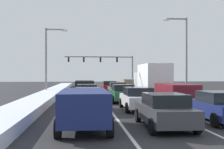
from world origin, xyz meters
name	(u,v)px	position (x,y,z in m)	size (l,w,h in m)	color
ground_plane	(120,99)	(0.00, 21.23, 0.00)	(138.02, 138.02, 0.00)	#28282B
lane_stripe_between_right_lane_and_center_lane	(129,95)	(1.70, 26.54, 0.00)	(0.14, 58.39, 0.01)	silver
lane_stripe_between_center_lane_and_left_lane	(99,95)	(-1.70, 26.54, 0.00)	(0.14, 58.39, 0.01)	silver
snow_bank_right_shoulder	(174,92)	(7.00, 26.54, 0.28)	(1.22, 58.39, 0.55)	silver
snow_bank_left_shoulder	(51,93)	(-7.00, 26.54, 0.28)	(2.18, 58.39, 0.56)	silver
sedan_navy_right_lane_nearest	(219,106)	(3.22, 7.65, 0.76)	(2.00, 4.50, 1.51)	navy
suv_maroon_right_lane_second	(176,93)	(3.18, 14.24, 1.02)	(2.16, 4.90, 1.67)	maroon
box_truck_right_lane_third	(152,79)	(3.41, 22.55, 1.90)	(2.53, 7.20, 3.36)	#B7BABF
sedan_black_right_lane_fourth	(140,87)	(3.57, 29.76, 0.76)	(2.00, 4.50, 1.51)	black
suv_tan_right_lane_fifth	(128,83)	(3.22, 36.79, 1.02)	(2.16, 4.90, 1.67)	#937F60
sedan_charcoal_center_lane_nearest	(164,110)	(0.10, 6.41, 0.76)	(2.00, 4.50, 1.51)	#38383D
sedan_white_center_lane_second	(138,98)	(0.10, 12.75, 0.76)	(2.00, 4.50, 1.51)	silver
sedan_green_center_lane_third	(123,93)	(-0.14, 18.31, 0.76)	(2.00, 4.50, 1.51)	#1E5633
sedan_gray_center_lane_fourth	(118,89)	(0.24, 25.28, 0.76)	(2.00, 4.50, 1.51)	slate
sedan_red_center_lane_fifth	(109,87)	(-0.10, 31.64, 0.76)	(2.00, 4.50, 1.51)	maroon
suv_navy_left_lane_nearest	(84,106)	(-3.43, 6.28, 1.02)	(2.16, 4.90, 1.67)	navy
sedan_maroon_left_lane_second	(88,99)	(-3.15, 12.41, 0.76)	(2.00, 4.50, 1.51)	maroon
sedan_silver_left_lane_third	(87,93)	(-3.18, 18.95, 0.76)	(2.00, 4.50, 1.51)	#B7BABF
suv_black_left_lane_fourth	(84,87)	(-3.35, 25.88, 1.02)	(2.16, 4.90, 1.67)	black
sedan_tan_left_lane_fifth	(84,86)	(-3.33, 32.70, 0.76)	(2.00, 4.50, 1.51)	#937F60
traffic_light_gantry	(107,62)	(1.31, 53.07, 4.89)	(14.00, 0.47, 6.20)	slate
street_lamp_right_mid	(183,49)	(7.13, 23.89, 5.02)	(2.66, 0.36, 8.42)	gray
street_lamp_left_mid	(49,54)	(-7.52, 28.90, 4.73)	(2.66, 0.36, 7.87)	gray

